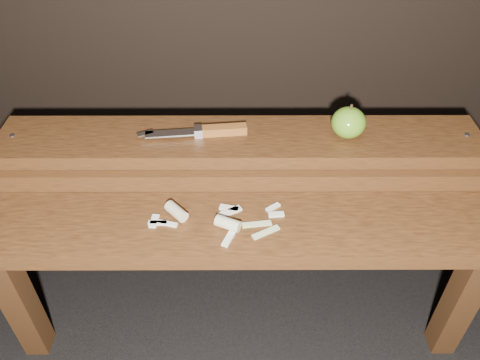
{
  "coord_description": "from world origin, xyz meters",
  "views": [
    {
      "loc": [
        -0.0,
        -0.77,
        1.17
      ],
      "look_at": [
        0.0,
        0.06,
        0.45
      ],
      "focal_mm": 35.0,
      "sensor_mm": 36.0,
      "label": 1
    }
  ],
  "objects_px": {
    "bench_rear_tier": "(240,164)",
    "apple": "(349,123)",
    "knife": "(211,131)",
    "bench_front_tier": "(240,246)"
  },
  "relations": [
    {
      "from": "bench_rear_tier",
      "to": "apple",
      "type": "bearing_deg",
      "value": 0.94
    },
    {
      "from": "apple",
      "to": "knife",
      "type": "relative_size",
      "value": 0.32
    },
    {
      "from": "apple",
      "to": "knife",
      "type": "bearing_deg",
      "value": 179.26
    },
    {
      "from": "bench_rear_tier",
      "to": "knife",
      "type": "bearing_deg",
      "value": 173.16
    },
    {
      "from": "apple",
      "to": "knife",
      "type": "xyz_separation_m",
      "value": [
        -0.33,
        0.0,
        -0.03
      ]
    },
    {
      "from": "bench_front_tier",
      "to": "knife",
      "type": "relative_size",
      "value": 4.44
    },
    {
      "from": "bench_front_tier",
      "to": "knife",
      "type": "distance_m",
      "value": 0.29
    },
    {
      "from": "apple",
      "to": "bench_front_tier",
      "type": "bearing_deg",
      "value": -138.59
    },
    {
      "from": "bench_front_tier",
      "to": "bench_rear_tier",
      "type": "distance_m",
      "value": 0.23
    },
    {
      "from": "knife",
      "to": "bench_front_tier",
      "type": "bearing_deg",
      "value": -72.99
    }
  ]
}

